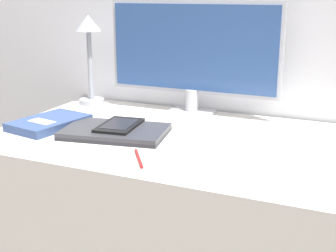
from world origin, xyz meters
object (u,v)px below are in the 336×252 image
at_px(ereader, 119,125).
at_px(notebook, 49,123).
at_px(keyboard, 228,153).
at_px(desk_lamp, 89,45).
at_px(monitor, 193,52).
at_px(laptop, 115,132).
at_px(pen, 140,159).

xyz_separation_m(ereader, notebook, (-0.26, -0.03, -0.01)).
height_order(keyboard, desk_lamp, desk_lamp).
height_order(keyboard, ereader, ereader).
distance_m(monitor, notebook, 0.58).
relative_size(monitor, notebook, 2.35).
bearing_deg(ereader, desk_lamp, 134.29).
xyz_separation_m(keyboard, ereader, (-0.39, 0.06, 0.02)).
height_order(laptop, notebook, notebook).
bearing_deg(laptop, notebook, -178.01).
bearing_deg(keyboard, laptop, 173.83).
distance_m(keyboard, pen, 0.25).
relative_size(ereader, pen, 1.63).
relative_size(keyboard, pen, 2.54).
bearing_deg(monitor, laptop, -109.59).
height_order(notebook, pen, notebook).
height_order(ereader, desk_lamp, desk_lamp).
bearing_deg(keyboard, desk_lamp, 151.26).
xyz_separation_m(keyboard, pen, (-0.21, -0.13, -0.00)).
distance_m(keyboard, desk_lamp, 0.84).
bearing_deg(pen, desk_lamp, 133.44).
height_order(ereader, notebook, ereader).
relative_size(monitor, laptop, 1.85).
xyz_separation_m(monitor, keyboard, (0.27, -0.40, -0.23)).
relative_size(keyboard, notebook, 1.08).
height_order(monitor, pen, monitor).
relative_size(monitor, pen, 5.53).
bearing_deg(notebook, ereader, 6.60).
bearing_deg(desk_lamp, ereader, -45.71).
bearing_deg(monitor, ereader, -110.17).
relative_size(ereader, desk_lamp, 0.54).
height_order(monitor, notebook, monitor).
bearing_deg(monitor, desk_lamp, -178.04).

